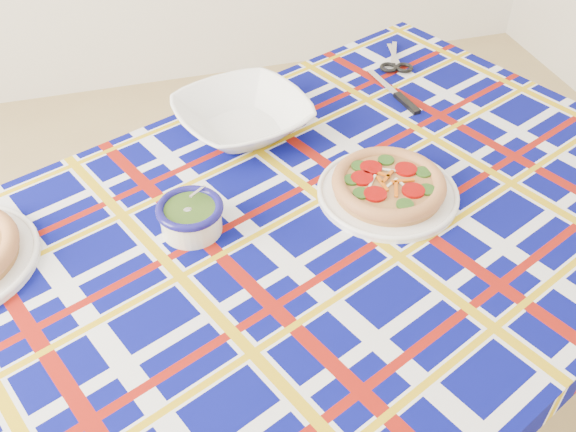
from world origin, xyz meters
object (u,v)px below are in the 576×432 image
object	(u,v)px
serving_bowl	(243,117)
pesto_bowl	(191,215)
dining_table	(307,259)
main_focaccia_plate	(389,184)

from	to	relation	value
serving_bowl	pesto_bowl	bearing A→B (deg)	-119.30
dining_table	serving_bowl	world-z (taller)	serving_bowl
dining_table	main_focaccia_plate	bearing A→B (deg)	-6.54
pesto_bowl	serving_bowl	xyz separation A→B (m)	(0.17, 0.31, -0.00)
main_focaccia_plate	serving_bowl	size ratio (longest dim) A/B	1.00
main_focaccia_plate	dining_table	bearing A→B (deg)	-163.08
pesto_bowl	serving_bowl	world-z (taller)	pesto_bowl
dining_table	pesto_bowl	distance (m)	0.26
dining_table	pesto_bowl	size ratio (longest dim) A/B	14.71
dining_table	main_focaccia_plate	xyz separation A→B (m)	(0.19, 0.06, 0.11)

